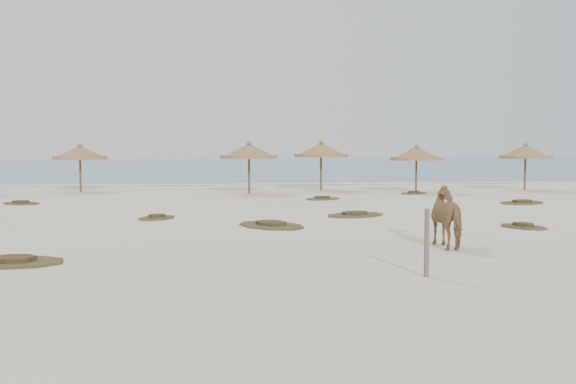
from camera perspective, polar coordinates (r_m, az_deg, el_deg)
ground at (r=18.06m, az=-5.54°, el=-4.11°), size 160.00×160.00×0.00m
ocean at (r=92.92m, az=-6.27°, el=2.41°), size 200.00×100.00×0.01m
foam_line at (r=43.96m, az=-6.07°, el=0.67°), size 70.00×0.60×0.01m
palapa_2 at (r=38.60m, az=-18.01°, el=3.30°), size 3.35×3.35×2.84m
palapa_3 at (r=35.38m, az=-3.49°, el=3.58°), size 3.79×3.79×2.95m
palapa_4 at (r=37.99m, az=2.96°, el=3.68°), size 3.40×3.40×3.00m
palapa_5 at (r=36.78m, az=11.35°, el=3.32°), size 3.73×3.73×2.78m
palapa_6 at (r=40.25m, az=20.36°, el=3.32°), size 3.24×3.24×2.88m
horse at (r=16.75m, az=14.31°, el=-2.17°), size 0.95×1.89×1.56m
fence_post_near at (r=12.87m, az=12.23°, el=-4.45°), size 0.12×0.12×1.34m
scrub_2 at (r=23.29m, az=-11.58°, el=-2.22°), size 1.75×1.96×0.16m
scrub_3 at (r=23.90m, az=5.98°, el=-2.00°), size 2.88×2.57×0.16m
scrub_4 at (r=21.60m, az=20.18°, el=-2.87°), size 1.63×1.90×0.16m
scrub_5 at (r=30.91m, az=20.10°, el=-0.87°), size 2.86×2.56×0.16m
scrub_6 at (r=31.11m, az=-22.64°, el=-0.90°), size 2.28×2.13×0.16m
scrub_7 at (r=31.29m, az=3.10°, el=-0.57°), size 2.31×2.13×0.16m
scrub_9 at (r=20.64m, az=-1.52°, el=-2.93°), size 2.85×3.18×0.16m
scrub_10 at (r=35.63m, az=11.13°, el=-0.08°), size 2.08×1.94×0.16m
scrub_11 at (r=15.32m, az=-23.23°, el=-5.68°), size 2.36×1.64×0.16m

